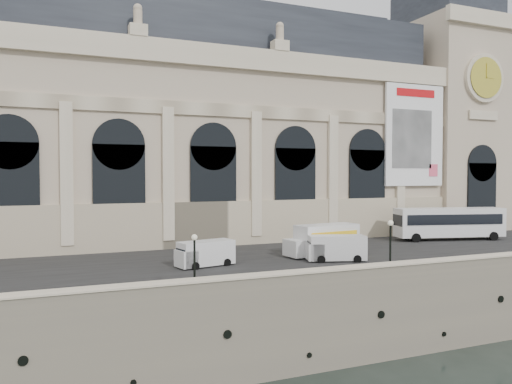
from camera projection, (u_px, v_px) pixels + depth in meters
ground at (358, 366)px, 36.19m from camera, size 260.00×260.00×0.00m
quay at (213, 254)px, 68.42m from camera, size 160.00×70.00×6.00m
street at (277, 255)px, 48.92m from camera, size 160.00×24.00×0.06m
parapet at (354, 274)px, 36.52m from camera, size 160.00×1.40×1.21m
museum at (176, 128)px, 61.73m from camera, size 69.00×18.70×29.10m
clock_pavilion at (445, 111)px, 74.14m from camera, size 13.00×14.72×36.70m
bus_right at (449, 222)px, 60.09m from camera, size 13.49×5.77×3.90m
van_b at (203, 254)px, 42.69m from camera, size 5.31×2.95×2.23m
van_c at (333, 248)px, 45.46m from camera, size 5.68×3.56×2.37m
box_truck at (323, 240)px, 48.60m from camera, size 7.82×3.48×3.05m
lamp_left at (195, 264)px, 33.31m from camera, size 0.40×0.40×3.95m
lamp_right at (390, 248)px, 39.00m from camera, size 0.45×0.45×4.38m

